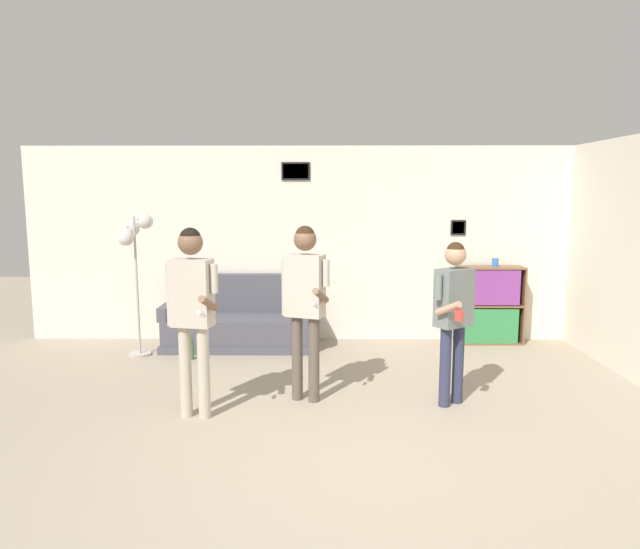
# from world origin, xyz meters

# --- Properties ---
(ground_plane) EXTENTS (20.00, 20.00, 0.00)m
(ground_plane) POSITION_xyz_m (0.00, 0.00, 0.00)
(ground_plane) COLOR gray
(wall_back) EXTENTS (8.74, 0.08, 2.70)m
(wall_back) POSITION_xyz_m (0.00, 4.15, 1.35)
(wall_back) COLOR silver
(wall_back) RESTS_ON ground_plane
(couch) EXTENTS (2.03, 0.80, 0.95)m
(couch) POSITION_xyz_m (-1.35, 3.74, 0.30)
(couch) COLOR #4C4C56
(couch) RESTS_ON ground_plane
(bookshelf) EXTENTS (0.90, 0.30, 1.07)m
(bookshelf) POSITION_xyz_m (2.06, 3.93, 0.53)
(bookshelf) COLOR brown
(bookshelf) RESTS_ON ground_plane
(floor_lamp) EXTENTS (0.40, 0.43, 1.81)m
(floor_lamp) POSITION_xyz_m (-2.59, 3.29, 1.42)
(floor_lamp) COLOR #ADA89E
(floor_lamp) RESTS_ON ground_plane
(person_player_foreground_left) EXTENTS (0.49, 0.53, 1.77)m
(person_player_foreground_left) POSITION_xyz_m (-1.42, 1.27, 1.10)
(person_player_foreground_left) COLOR #B7AD99
(person_player_foreground_left) RESTS_ON ground_plane
(person_player_foreground_center) EXTENTS (0.47, 0.57, 1.76)m
(person_player_foreground_center) POSITION_xyz_m (-0.41, 1.71, 1.09)
(person_player_foreground_center) COLOR brown
(person_player_foreground_center) RESTS_ON ground_plane
(person_watcher_holding_cup) EXTENTS (0.42, 0.56, 1.61)m
(person_watcher_holding_cup) POSITION_xyz_m (1.03, 1.61, 0.98)
(person_watcher_holding_cup) COLOR #2D334C
(person_watcher_holding_cup) RESTS_ON ground_plane
(bottle_on_floor) EXTENTS (0.06, 0.06, 0.30)m
(bottle_on_floor) POSITION_xyz_m (-1.88, 3.11, 0.12)
(bottle_on_floor) COLOR #3D6638
(bottle_on_floor) RESTS_ON ground_plane
(drinking_cup) EXTENTS (0.09, 0.09, 0.12)m
(drinking_cup) POSITION_xyz_m (2.11, 3.93, 1.12)
(drinking_cup) COLOR blue
(drinking_cup) RESTS_ON bookshelf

